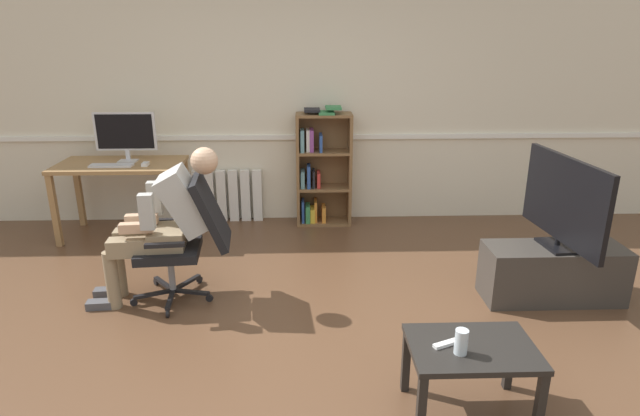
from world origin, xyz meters
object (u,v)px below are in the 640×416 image
Objects in this scene: tv_screen at (564,201)px; drinking_glass at (461,342)px; tv_stand at (553,273)px; coffee_table at (471,356)px; computer_mouse at (145,164)px; bookshelf at (320,170)px; person_seated at (164,221)px; office_chair at (188,235)px; keyboard at (111,165)px; spare_remote at (446,344)px; radiator at (228,196)px; computer_desk at (121,173)px; imac_monitor at (125,133)px.

tv_screen reaches higher than drinking_glass.
tv_stand is 1.02× the size of tv_screen.
drinking_glass reaches higher than coffee_table.
bookshelf is (1.72, 0.41, -0.18)m from computer_mouse.
person_seated is at bearing 141.97° from drinking_glass.
bookshelf is at bearing 142.79° from office_chair.
keyboard reaches higher than tv_stand.
spare_remote is (2.27, -2.65, -0.34)m from computer_mouse.
tv_screen is at bearing -34.62° from radiator.
office_chair is (0.65, -1.27, -0.25)m from computer_mouse.
drinking_glass is at bearing -78.97° from bookshelf.
bookshelf is 2.51m from tv_screen.
office_chair is (-1.07, -1.68, -0.07)m from bookshelf.
computer_desk is 1.63× the size of radiator.
imac_monitor reaches higher than radiator.
keyboard reaches higher than spare_remote.
bookshelf reaches higher than radiator.
drinking_glass is at bearing 44.21° from office_chair.
coffee_table is at bearing -45.87° from computer_desk.
keyboard is 4.08× the size of computer_mouse.
coffee_table is (-1.04, -1.27, 0.14)m from tv_stand.
keyboard is at bearing -103.86° from computer_desk.
computer_desk is 8.16× the size of spare_remote.
tv_screen is at bearing -45.97° from bookshelf.
person_seated is 3.01m from tv_stand.
coffee_table is (1.76, -1.39, -0.17)m from office_chair.
tv_stand is (2.97, -0.11, -0.43)m from person_seated.
office_chair is at bearing -52.19° from keyboard.
person_seated is (0.80, -1.26, -0.12)m from keyboard.
keyboard is at bearing -168.08° from bookshelf.
computer_desk is 1.60m from person_seated.
bookshelf is at bearing 13.43° from computer_mouse.
bookshelf is (1.94, 0.21, -0.44)m from imac_monitor.
radiator is at bearing 27.38° from keyboard.
bookshelf is 9.41× the size of drinking_glass.
tv_screen is 7.72× the size of drinking_glass.
bookshelf is at bearing 134.00° from tv_stand.
radiator is 3.63m from drinking_glass.
person_seated is (-0.22, -1.79, 0.36)m from radiator.
spare_remote is at bearing 131.86° from tv_screen.
radiator is 3.54m from spare_remote.
radiator is (0.70, 0.51, -0.49)m from computer_mouse.
office_chair is at bearing 139.03° from drinking_glass.
computer_desk is at bearing 76.14° from keyboard.
tv_screen is at bearing -19.95° from keyboard.
office_chair reaches higher than drinking_glass.
tv_stand is at bearing -19.96° from keyboard.
tv_screen is 1.78m from drinking_glass.
computer_desk reaches higher than radiator.
keyboard is at bearing -152.40° from person_seated.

